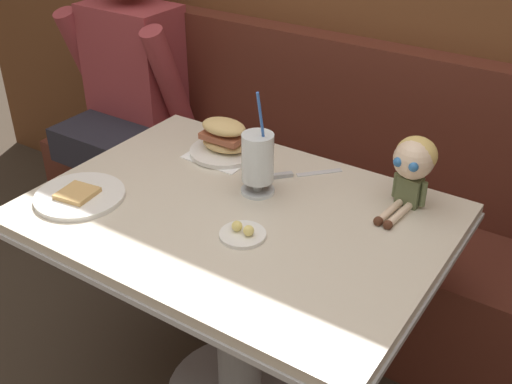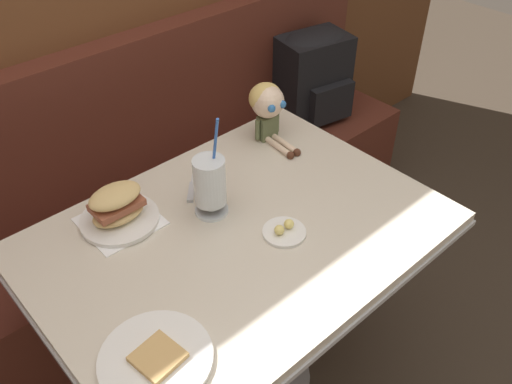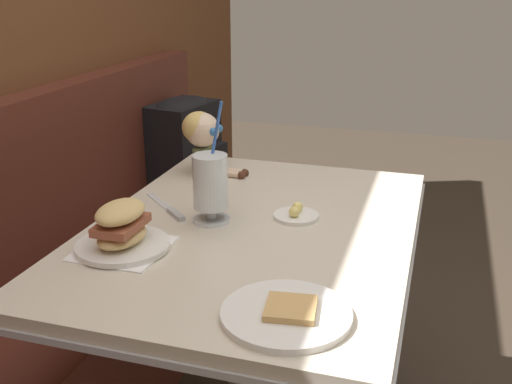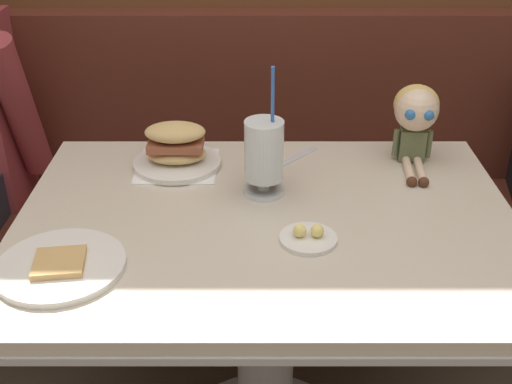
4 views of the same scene
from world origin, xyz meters
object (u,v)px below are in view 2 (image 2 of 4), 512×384
Objects in this scene: seated_doll at (268,104)px; backpack at (314,74)px; butter_knife at (194,185)px; sandwich_plate at (118,209)px; milkshake_glass at (210,184)px; butter_saucer at (284,231)px; toast_plate at (156,358)px.

seated_doll is 0.55× the size of backpack.
sandwich_plate is at bearing 177.87° from butter_knife.
milkshake_glass is 1.43× the size of sandwich_plate.
backpack is at bearing 21.38° from butter_knife.
milkshake_glass is 0.16m from butter_knife.
sandwich_plate reaches higher than backpack.
butter_knife is at bearing 99.59° from butter_saucer.
seated_doll reaches higher than backpack.
butter_knife is (0.25, -0.01, -0.04)m from sandwich_plate.
seated_doll is at bearing 24.61° from milkshake_glass.
backpack is at bearing 38.69° from butter_saucer.
butter_knife is 0.46× the size of backpack.
seated_doll is at bearing 52.54° from butter_saucer.
butter_knife is at bearing -172.65° from seated_doll.
milkshake_glass is at bearing -32.48° from sandwich_plate.
backpack reaches higher than toast_plate.
milkshake_glass is at bearing -155.39° from seated_doll.
backpack is at bearing 28.75° from seated_doll.
sandwich_plate is (0.18, 0.44, 0.04)m from toast_plate.
backpack is at bearing 27.15° from milkshake_glass.
butter_knife is (0.03, 0.13, -0.10)m from milkshake_glass.
milkshake_glass reaches higher than butter_saucer.
milkshake_glass is 0.42m from seated_doll.
seated_doll is at bearing -151.25° from backpack.
sandwich_plate is at bearing 68.11° from toast_plate.
toast_plate is 1.14× the size of sandwich_plate.
backpack is (0.87, 0.70, -0.09)m from butter_saucer.
seated_doll reaches higher than butter_knife.
milkshake_glass is 0.26m from sandwich_plate.
sandwich_plate reaches higher than butter_knife.
sandwich_plate is 1.18× the size of butter_knife.
butter_saucer is 1.12m from backpack.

